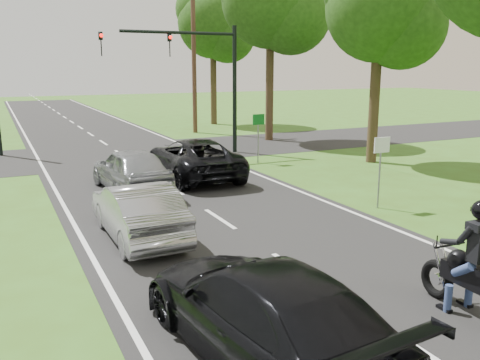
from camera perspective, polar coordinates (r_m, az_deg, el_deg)
name	(u,v)px	position (r m, az deg, el deg)	size (l,w,h in m)	color
ground	(298,270)	(10.73, 6.48, -10.04)	(140.00, 140.00, 0.00)	#385B19
road	(156,177)	(19.54, -9.38, 0.29)	(8.00, 100.00, 0.01)	black
cross_road	(120,154)	(25.25, -13.32, 2.90)	(60.00, 7.00, 0.01)	black
motorcycle_rider	(480,274)	(9.30, 25.39, -9.51)	(0.68, 2.40, 2.06)	black
dark_suv	(194,158)	(19.19, -5.18, 2.47)	(2.47, 5.35, 1.49)	black
silver_sedan	(138,211)	(12.57, -11.40, -3.42)	(1.46, 4.18, 1.38)	#A0A0A4
silver_suv	(131,169)	(17.37, -12.14, 1.18)	(1.77, 4.39, 1.50)	#96999E
dark_car_behind	(263,310)	(7.46, 2.60, -14.40)	(2.02, 4.96, 1.44)	black
traffic_signal	(198,66)	(23.96, -4.74, 12.62)	(6.38, 0.44, 6.00)	black
utility_pole_far	(194,51)	(32.47, -5.21, 14.27)	(1.60, 0.28, 10.00)	brown
sign_white	(381,155)	(15.35, 15.57, 2.70)	(0.55, 0.07, 2.12)	slate
sign_green	(258,126)	(22.02, 2.08, 6.03)	(0.55, 0.07, 2.12)	slate
tree_row_c	(387,14)	(22.95, 16.21, 17.43)	(4.80, 4.65, 8.76)	#332316
tree_row_d	(278,4)	(29.15, 4.26, 19.11)	(5.76, 5.58, 10.45)	#332316
tree_row_e	(218,27)	(37.30, -2.51, 16.77)	(5.28, 5.12, 9.61)	#332316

